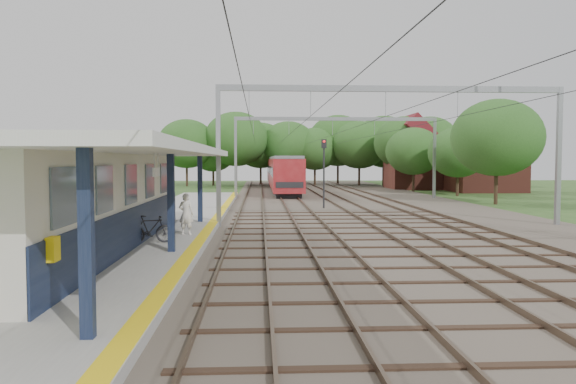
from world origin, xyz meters
name	(u,v)px	position (x,y,z in m)	size (l,w,h in m)	color
ground	(392,307)	(0.00, 0.00, 0.00)	(160.00, 160.00, 0.00)	#2D4C1E
ballast_bed	(351,203)	(4.00, 30.00, 0.05)	(18.00, 90.00, 0.10)	#473D33
platform	(164,228)	(-7.50, 14.00, 0.17)	(5.00, 52.00, 0.35)	gray
yellow_stripe	(212,224)	(-5.25, 14.00, 0.35)	(0.45, 52.00, 0.01)	yellow
station_building	(88,198)	(-8.88, 7.00, 2.04)	(3.41, 18.00, 3.40)	beige
canopy	(112,151)	(-7.77, 6.00, 3.64)	(6.40, 20.00, 3.44)	#101A33
rail_tracks	(319,202)	(1.50, 30.00, 0.18)	(11.80, 88.00, 0.15)	brown
catenary_system	(354,128)	(3.39, 25.28, 5.51)	(17.22, 88.00, 7.00)	gray
tree_band	(314,148)	(3.84, 57.12, 4.92)	(31.72, 30.88, 8.82)	#382619
house_near	(485,164)	(21.00, 46.00, 2.99)	(7.00, 6.12, 7.89)	brown
house_far	(423,161)	(16.00, 52.00, 3.23)	(8.00, 6.12, 8.66)	brown
person	(186,214)	(-5.97, 10.21, 1.19)	(0.61, 0.40, 1.67)	white
bicycle	(150,229)	(-6.95, 7.88, 0.86)	(0.48, 1.69, 1.02)	black
train	(281,172)	(-0.50, 51.19, 2.03)	(2.75, 34.30, 3.63)	black
signal_post	(324,164)	(1.35, 25.28, 3.10)	(0.37, 0.32, 4.76)	black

